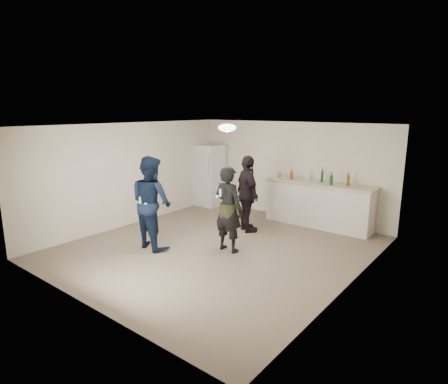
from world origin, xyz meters
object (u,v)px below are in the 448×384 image
Objects in this scene: counter at (318,205)px; woman at (228,209)px; spectator at (248,194)px; man at (152,202)px; fridge at (210,175)px; shaker at (279,175)px.

woman reaches higher than counter.
woman is at bearing 140.87° from spectator.
man is (-2.07, -3.47, 0.43)m from counter.
fridge is at bearing 2.57° from spectator.
man is 2.26m from spectator.
woman is (2.70, -2.59, -0.03)m from fridge.
fridge reaches higher than woman.
spectator is at bearing -72.14° from woman.
shaker is 0.10× the size of spectator.
shaker is (2.39, -0.07, 0.28)m from fridge.
woman is at bearing -82.92° from shaker.
woman is 1.31m from spectator.
shaker is 2.56m from woman.
spectator is at bearing -128.15° from counter.
man reaches higher than woman.
shaker is 0.09× the size of man.
woman is (0.31, -2.52, -0.30)m from shaker.
man reaches higher than spectator.
spectator reaches higher than shaker.
shaker is at bearing -61.18° from spectator.
spectator reaches higher than woman.
man is at bearing 30.49° from woman.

